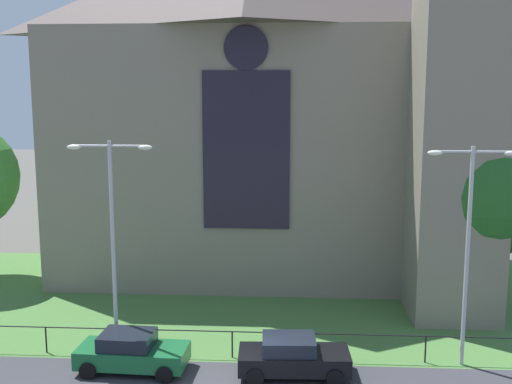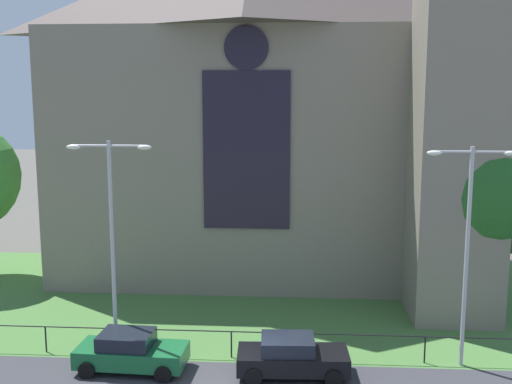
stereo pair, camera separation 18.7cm
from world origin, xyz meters
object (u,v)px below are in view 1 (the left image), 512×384
object	(u,v)px
streetlamp_near	(112,223)
streetlamp_far	(469,230)
parked_car_black	(293,356)
church_building	(267,98)
parked_car_green	(132,352)
tree_right_near	(486,190)

from	to	relation	value
streetlamp_near	streetlamp_far	world-z (taller)	streetlamp_near
streetlamp_far	parked_car_black	xyz separation A→B (m)	(-6.66, -1.33, -4.72)
church_building	parked_car_green	xyz separation A→B (m)	(-4.54, -14.36, -9.53)
streetlamp_far	tree_right_near	bearing A→B (deg)	68.72
parked_car_green	streetlamp_far	bearing A→B (deg)	8.61
tree_right_near	parked_car_black	bearing A→B (deg)	-140.08
parked_car_black	streetlamp_near	bearing A→B (deg)	166.91
tree_right_near	parked_car_green	size ratio (longest dim) A/B	2.16
streetlamp_far	parked_car_green	distance (m)	13.78
parked_car_black	streetlamp_far	bearing A→B (deg)	8.77
church_building	parked_car_green	bearing A→B (deg)	-107.54
church_building	parked_car_black	size ratio (longest dim) A/B	6.08
streetlamp_near	streetlamp_far	bearing A→B (deg)	0.00
streetlamp_near	parked_car_green	world-z (taller)	streetlamp_near
streetlamp_near	tree_right_near	bearing A→B (deg)	21.11
parked_car_green	church_building	bearing A→B (deg)	75.30
parked_car_black	church_building	bearing A→B (deg)	94.10
church_building	streetlamp_near	xyz separation A→B (m)	(-5.50, -13.06, -4.73)
church_building	parked_car_green	world-z (taller)	church_building
tree_right_near	streetlamp_near	size ratio (longest dim) A/B	1.05
church_building	tree_right_near	world-z (taller)	church_building
church_building	parked_car_black	distance (m)	17.34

